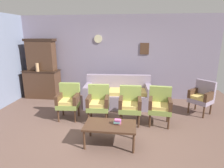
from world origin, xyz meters
TOP-DOWN VIEW (x-y plane):
  - ground_plane at (0.00, 0.00)m, footprint 7.68×7.68m
  - wall_back_with_decor at (0.00, 2.63)m, footprint 6.40×0.09m
  - side_cabinet at (-2.48, 2.25)m, footprint 1.16×0.55m
  - cabinet_upper_hutch at (-2.48, 2.33)m, footprint 0.99×0.38m
  - vase_on_cabinet at (-2.51, 2.06)m, footprint 0.10×0.10m
  - floral_couch at (0.14, 1.75)m, footprint 2.00×0.92m
  - armchair_near_couch_end at (-1.02, 0.74)m, footprint 0.55×0.52m
  - armchair_near_cabinet at (-0.24, 0.68)m, footprint 0.55×0.53m
  - armchair_row_middle at (0.54, 0.68)m, footprint 0.53×0.50m
  - armchair_by_doorway at (1.24, 0.71)m, footprint 0.56×0.54m
  - wingback_chair_by_fireplace at (2.43, 1.48)m, footprint 0.71×0.71m
  - coffee_table at (0.19, -0.31)m, footprint 1.00×0.56m
  - book_stack_on_table at (0.32, -0.26)m, footprint 0.14×0.12m

SIDE VIEW (x-z plane):
  - ground_plane at x=0.00m, z-range 0.00..0.00m
  - floral_couch at x=0.14m, z-range -0.12..0.78m
  - coffee_table at x=0.19m, z-range 0.17..0.59m
  - side_cabinet at x=-2.48m, z-range 0.00..0.93m
  - book_stack_on_table at x=0.32m, z-range 0.42..0.52m
  - armchair_near_couch_end at x=-1.02m, z-range 0.05..0.95m
  - armchair_near_cabinet at x=-0.24m, z-range 0.05..0.95m
  - armchair_row_middle at x=0.54m, z-range 0.05..0.95m
  - armchair_by_doorway at x=1.24m, z-range 0.05..0.95m
  - wingback_chair_by_fireplace at x=2.43m, z-range 0.05..0.95m
  - vase_on_cabinet at x=-2.51m, z-range 0.93..1.20m
  - wall_back_with_decor at x=0.00m, z-range 0.00..2.70m
  - cabinet_upper_hutch at x=-2.48m, z-range 0.94..1.97m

